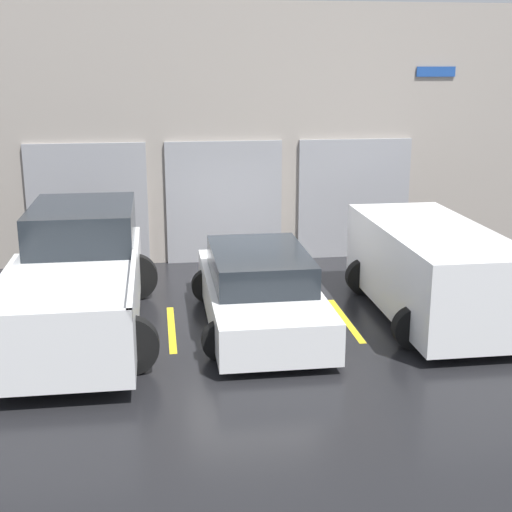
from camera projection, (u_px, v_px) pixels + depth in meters
ground_plane at (251, 302)px, 13.56m from camera, size 28.00×28.00×0.00m
shophouse_building at (231, 137)px, 15.96m from camera, size 16.69×0.68×5.67m
pickup_truck at (79, 277)px, 12.07m from camera, size 2.65×5.58×1.90m
sedan_white at (260, 291)px, 12.26m from camera, size 2.22×4.50×1.30m
sedan_side at (431, 269)px, 12.58m from camera, size 2.30×4.53×1.62m
parking_stripe_left at (172, 329)px, 12.18m from camera, size 0.12×2.20×0.01m
parking_stripe_centre at (346, 320)px, 12.60m from camera, size 0.12×2.20×0.01m
parking_stripe_right at (509, 312)px, 13.01m from camera, size 0.12×2.20×0.01m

